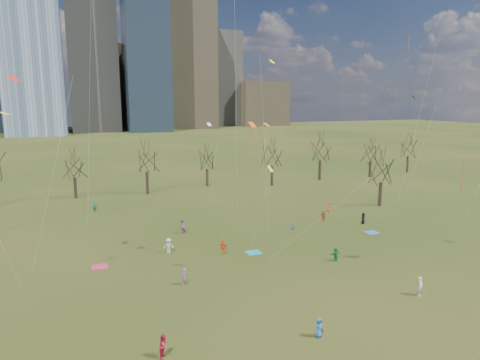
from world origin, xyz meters
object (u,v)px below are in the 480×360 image
object	(u,v)px
blanket_crimson	(100,267)
person_0	(319,328)
person_4	(223,247)
person_2	(164,346)
blanket_navy	(372,232)
person_1	(420,286)
blanket_teal	(254,252)

from	to	relation	value
blanket_crimson	person_0	xyz separation A→B (m)	(13.87, -19.17, 0.71)
person_0	person_4	bearing A→B (deg)	74.03
person_2	person_4	distance (m)	19.13
blanket_navy	person_0	xyz separation A→B (m)	(-19.05, -18.66, 0.71)
person_0	person_2	size ratio (longest dim) A/B	0.89
blanket_crimson	person_0	world-z (taller)	person_0
person_0	blanket_crimson	bearing A→B (deg)	106.49
person_0	person_2	bearing A→B (deg)	152.69
person_2	person_1	bearing A→B (deg)	-55.63
blanket_navy	blanket_crimson	xyz separation A→B (m)	(-32.92, 0.51, 0.00)
blanket_crimson	person_0	size ratio (longest dim) A/B	1.11
person_0	blanket_teal	bearing A→B (deg)	63.25
person_1	person_2	world-z (taller)	person_1
blanket_teal	person_0	xyz separation A→B (m)	(-2.24, -17.37, 0.71)
blanket_navy	person_2	world-z (taller)	person_2
blanket_navy	person_4	size ratio (longest dim) A/B	0.96
person_1	person_4	bearing A→B (deg)	83.29
blanket_navy	person_4	xyz separation A→B (m)	(-20.13, -0.65, 0.82)
blanket_crimson	person_4	bearing A→B (deg)	-5.19
blanket_crimson	person_2	xyz separation A→B (m)	(3.13, -17.68, 0.80)
blanket_teal	person_2	distance (m)	20.52
person_0	person_1	xyz separation A→B (m)	(11.57, 2.60, 0.12)
blanket_teal	person_2	size ratio (longest dim) A/B	0.99
person_4	blanket_teal	bearing A→B (deg)	-156.18
person_1	person_2	distance (m)	22.34
blanket_crimson	person_2	bearing A→B (deg)	-79.97
blanket_teal	blanket_crimson	distance (m)	16.21
person_2	person_4	bearing A→B (deg)	1.17
blanket_crimson	person_4	distance (m)	12.87
person_0	person_1	distance (m)	11.86
blanket_navy	person_0	world-z (taller)	person_0
blanket_navy	person_2	xyz separation A→B (m)	(-29.80, -17.17, 0.80)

